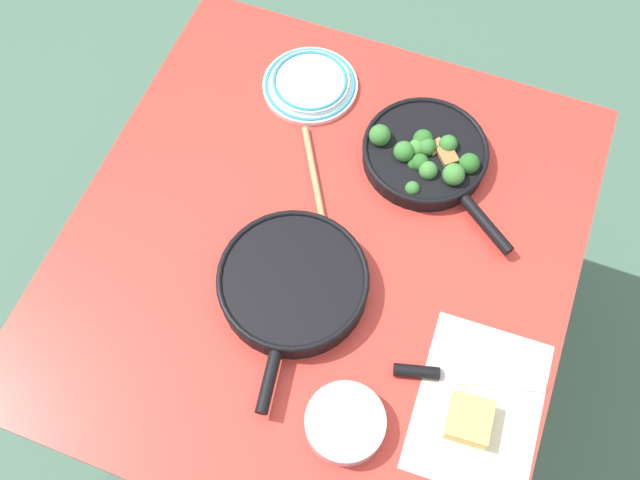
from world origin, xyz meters
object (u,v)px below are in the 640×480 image
skillet_broccoli (427,155)px  prep_bowl_steel (345,423)px  grater_knife (447,375)px  dinner_plate_stack (310,84)px  cheese_block (469,420)px  skillet_eggs (293,283)px  wooden_spoon (322,219)px

skillet_broccoli → prep_bowl_steel: 0.59m
grater_knife → dinner_plate_stack: 0.72m
grater_knife → cheese_block: bearing=-64.4°
skillet_broccoli → cheese_block: (0.51, 0.24, -0.01)m
skillet_eggs → grater_knife: size_ratio=1.46×
skillet_broccoli → grater_knife: skillet_broccoli is taller
skillet_broccoli → cheese_block: size_ratio=4.24×
skillet_eggs → skillet_broccoli: bearing=148.4°
skillet_broccoli → skillet_eggs: bearing=-76.1°
prep_bowl_steel → dinner_plate_stack: bearing=-154.2°
skillet_eggs → cheese_block: 0.41m
cheese_block → grater_knife: bearing=-139.3°
grater_knife → dinner_plate_stack: (-0.54, -0.48, 0.00)m
wooden_spoon → cheese_block: (0.29, 0.39, 0.01)m
skillet_broccoli → grater_knife: bearing=-31.8°
dinner_plate_stack → grater_knife: bearing=41.7°
skillet_eggs → grater_knife: (0.06, 0.33, -0.02)m
skillet_eggs → wooden_spoon: skillet_eggs is taller
skillet_eggs → wooden_spoon: 0.16m
grater_knife → cheese_block: size_ratio=3.22×
dinner_plate_stack → skillet_broccoli: bearing=71.8°
grater_knife → prep_bowl_steel: 0.21m
prep_bowl_steel → skillet_eggs: bearing=-139.3°
cheese_block → dinner_plate_stack: (-0.61, -0.54, -0.01)m
skillet_eggs → wooden_spoon: size_ratio=1.22×
wooden_spoon → skillet_broccoli: bearing=113.6°
skillet_broccoli → dinner_plate_stack: bearing=-161.8°
grater_knife → cheese_block: 0.09m
skillet_eggs → cheese_block: (0.13, 0.39, -0.01)m
skillet_broccoli → grater_knife: 0.47m
grater_knife → dinner_plate_stack: size_ratio=1.29×
skillet_broccoli → prep_bowl_steel: skillet_broccoli is taller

